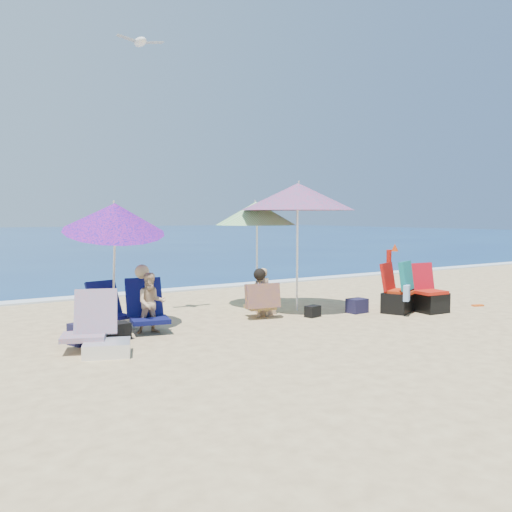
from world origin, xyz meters
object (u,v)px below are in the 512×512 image
camp_chair_right (398,294)px  person_center (262,294)px  chair_navy (111,316)px  chair_rainbow (100,337)px  seagull (140,42)px  umbrella_turquoise (298,197)px  person_left (150,302)px  umbrella_blue (114,218)px  camp_chair_left (430,298)px  umbrella_striped (256,213)px  furled_umbrella (390,273)px

camp_chair_right → person_center: camp_chair_right is taller
chair_navy → person_center: bearing=-13.4°
chair_rainbow → seagull: bearing=54.0°
umbrella_turquoise → chair_navy: 3.98m
chair_navy → person_left: (0.40, -0.66, 0.27)m
umbrella_blue → chair_rainbow: bearing=-116.9°
camp_chair_left → seagull: (-4.73, 2.16, 4.39)m
umbrella_turquoise → chair_rainbow: 4.66m
umbrella_striped → furled_umbrella: (2.02, -1.59, -1.14)m
camp_chair_left → person_center: camp_chair_left is taller
umbrella_blue → camp_chair_left: bearing=-17.0°
person_center → person_left: (-2.11, -0.07, 0.04)m
furled_umbrella → person_left: bearing=173.8°
camp_chair_left → umbrella_blue: bearing=163.0°
chair_rainbow → camp_chair_left: bearing=-3.2°
furled_umbrella → camp_chair_left: furled_umbrella is taller
person_left → camp_chair_left: bearing=-13.1°
seagull → person_center: bearing=-27.0°
umbrella_turquoise → person_center: 1.97m
camp_chair_right → furled_umbrella: bearing=64.0°
person_left → umbrella_turquoise: bearing=5.4°
person_center → person_left: bearing=-178.1°
camp_chair_right → camp_chair_left: bearing=-26.5°
umbrella_striped → camp_chair_right: (1.83, -1.98, -1.48)m
umbrella_striped → seagull: 3.68m
seagull → furled_umbrella: bearing=-18.9°
umbrella_blue → umbrella_striped: bearing=11.4°
umbrella_blue → person_center: size_ratio=2.44×
furled_umbrella → camp_chair_left: 0.87m
chair_rainbow → person_center: size_ratio=1.16×
umbrella_blue → camp_chair_right: (4.84, -1.38, -1.41)m
furled_umbrella → camp_chair_left: bearing=-61.8°
umbrella_turquoise → umbrella_striped: (-0.41, 0.80, -0.31)m
chair_navy → seagull: 4.53m
umbrella_turquoise → umbrella_blue: bearing=176.8°
chair_navy → umbrella_turquoise: bearing=-6.2°
umbrella_striped → seagull: bearing=-177.6°
camp_chair_right → person_left: (-4.47, 0.90, 0.12)m
furled_umbrella → chair_navy: (-5.06, 1.17, -0.50)m
furled_umbrella → person_center: size_ratio=1.43×
umbrella_blue → person_left: bearing=-52.8°
umbrella_striped → person_left: 3.17m
chair_navy → seagull: size_ratio=0.92×
furled_umbrella → chair_navy: furled_umbrella is taller
umbrella_striped → camp_chair_left: size_ratio=2.31×
camp_chair_left → umbrella_striped: bearing=136.5°
camp_chair_right → person_center: 2.56m
umbrella_striped → camp_chair_left: 3.63m
umbrella_turquoise → chair_rainbow: bearing=-164.7°
camp_chair_right → seagull: size_ratio=1.21×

